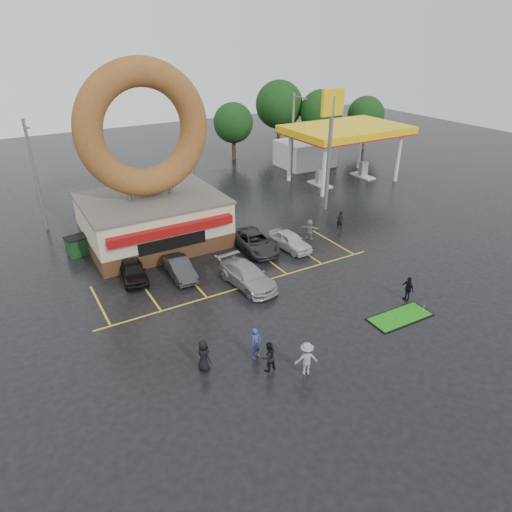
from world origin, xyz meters
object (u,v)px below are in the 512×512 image
gas_station (327,142)px  streetlight_mid (194,149)px  putting_green (400,317)px  dumpster (80,245)px  car_black (133,271)px  car_silver (247,276)px  donut_shop (150,187)px  car_dgrey (180,268)px  person_blue (256,343)px  person_cameraman (408,288)px  car_grey (255,242)px  shell_sign (331,128)px  streetlight_left (35,174)px  car_white (290,241)px  streetlight_right (293,134)px

gas_station → streetlight_mid: streetlight_mid is taller
streetlight_mid → putting_green: bearing=-85.9°
dumpster → putting_green: bearing=-63.2°
car_black → car_silver: bearing=-28.5°
donut_shop → car_dgrey: donut_shop is taller
gas_station → person_blue: (-23.24, -24.02, -2.83)m
gas_station → person_cameraman: size_ratio=8.65×
car_dgrey → car_silver: size_ratio=0.79×
donut_shop → car_grey: bearing=-41.1°
shell_sign → car_black: shell_sign is taller
putting_green → car_grey: bearing=103.3°
streetlight_left → person_blue: streetlight_left is taller
streetlight_mid → streetlight_left: bearing=-175.9°
car_black → car_silver: 7.65m
car_white → person_cameraman: size_ratio=2.47×
streetlight_left → car_grey: (12.97, -12.15, -4.09)m
streetlight_left → car_white: (15.43, -13.27, -4.12)m
car_black → car_white: car_white is taller
gas_station → streetlight_right: size_ratio=1.52×
streetlight_right → car_dgrey: bearing=-142.1°
donut_shop → person_blue: (-0.24, -16.05, -3.60)m
streetlight_right → car_grey: streetlight_right is taller
shell_sign → person_cameraman: size_ratio=6.71×
streetlight_right → car_white: size_ratio=2.30×
car_dgrey → car_white: car_white is taller
streetlight_left → streetlight_right: size_ratio=1.00×
shell_sign → putting_green: bearing=-113.9°
shell_sign → car_grey: size_ratio=2.14×
car_dgrey → person_blue: bearing=-87.0°
car_white → dumpster: car_white is taller
car_dgrey → putting_green: bearing=-48.2°
car_silver → car_grey: car_silver is taller
shell_sign → car_grey: bearing=-157.1°
streetlight_right → car_dgrey: 24.95m
car_grey → putting_green: size_ratio=1.26×
car_grey → car_black: bearing=-178.0°
streetlight_right → car_dgrey: (-19.42, -15.10, -4.15)m
dumpster → streetlight_left: bearing=92.6°
shell_sign → car_black: 20.77m
car_silver → car_grey: size_ratio=0.99×
streetlight_mid → person_blue: streetlight_mid is taller
gas_station → car_silver: gas_station is taller
person_blue → dumpster: person_blue is taller
car_dgrey → car_grey: bearing=10.4°
dumpster → car_dgrey: bearing=-65.8°
person_blue → person_cameraman: (10.85, 0.07, -0.08)m
shell_sign → dumpster: size_ratio=5.89×
putting_green → car_dgrey: bearing=129.8°
car_grey → dumpster: (-11.45, 6.08, -0.04)m
donut_shop → streetlight_right: donut_shop is taller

